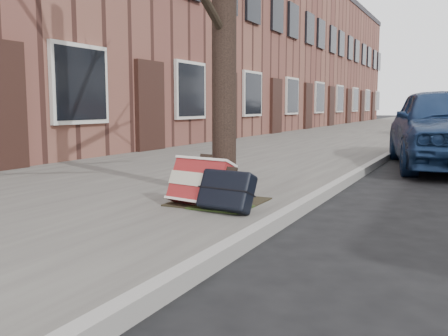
% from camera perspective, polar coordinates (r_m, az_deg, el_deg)
% --- Properties ---
extents(ground, '(120.00, 120.00, 0.00)m').
position_cam_1_polar(ground, '(3.47, 20.75, -11.88)').
color(ground, black).
rests_on(ground, ground).
extents(near_sidewalk, '(5.00, 70.00, 0.12)m').
position_cam_1_polar(near_sidewalk, '(18.74, 14.05, 3.69)').
color(near_sidewalk, '#66635D').
rests_on(near_sidewalk, ground).
extents(house_near, '(6.80, 40.00, 7.00)m').
position_cam_1_polar(house_near, '(21.80, -0.82, 13.40)').
color(house_near, brown).
rests_on(house_near, ground).
extents(dirt_patch, '(0.85, 0.85, 0.02)m').
position_cam_1_polar(dirt_patch, '(5.12, -0.62, -3.88)').
color(dirt_patch, black).
rests_on(dirt_patch, near_sidewalk).
extents(suitcase_red, '(0.68, 0.45, 0.48)m').
position_cam_1_polar(suitcase_red, '(4.88, -2.73, -1.65)').
color(suitcase_red, maroon).
rests_on(suitcase_red, near_sidewalk).
extents(suitcase_navy, '(0.56, 0.38, 0.41)m').
position_cam_1_polar(suitcase_navy, '(4.62, 0.28, -2.57)').
color(suitcase_navy, black).
rests_on(suitcase_navy, near_sidewalk).
extents(car_near_front, '(2.59, 4.62, 1.49)m').
position_cam_1_polar(car_near_front, '(9.75, 24.02, 4.37)').
color(car_near_front, navy).
rests_on(car_near_front, ground).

